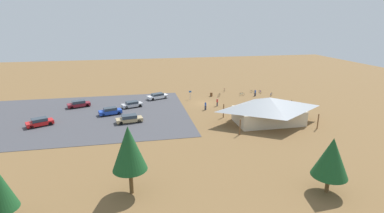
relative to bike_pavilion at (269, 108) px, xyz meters
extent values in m
plane|color=brown|center=(8.29, -14.49, -2.71)|extent=(160.00, 160.00, 0.00)
cube|color=#424247|center=(35.32, -10.65, -2.69)|extent=(43.99, 29.69, 0.05)
cube|color=beige|center=(0.00, 0.00, -1.38)|extent=(11.67, 6.57, 2.66)
pyramid|color=#93999E|center=(0.00, 0.00, 0.99)|extent=(14.47, 9.37, 2.10)
cylinder|color=brown|center=(-7.03, -4.48, -1.38)|extent=(0.20, 0.20, 2.66)
cylinder|color=brown|center=(7.03, -4.48, -1.38)|extent=(0.20, 0.20, 2.66)
cylinder|color=brown|center=(-7.03, 4.48, -1.38)|extent=(0.20, 0.20, 2.66)
cylinder|color=brown|center=(7.03, 4.48, -1.38)|extent=(0.20, 0.20, 2.66)
cylinder|color=brown|center=(5.17, -20.38, -2.26)|extent=(0.60, 0.60, 0.90)
cylinder|color=#99999E|center=(10.79, -18.45, -1.61)|extent=(0.08, 0.08, 2.20)
cube|color=#1959B2|center=(10.79, -18.45, -0.81)|extent=(0.56, 0.04, 0.40)
cylinder|color=brown|center=(3.50, 21.99, -1.72)|extent=(0.43, 0.43, 1.98)
cone|color=#194C23|center=(3.50, 21.99, 1.45)|extent=(3.79, 3.79, 4.35)
cylinder|color=brown|center=(24.34, 17.98, -1.29)|extent=(0.42, 0.42, 2.85)
cone|color=#194C23|center=(24.34, 17.98, 2.57)|extent=(3.68, 3.68, 4.87)
torus|color=black|center=(0.34, -25.09, -2.36)|extent=(0.27, 0.68, 0.71)
torus|color=black|center=(0.70, -24.06, -2.36)|extent=(0.27, 0.68, 0.71)
cylinder|color=red|center=(0.52, -24.58, -2.24)|extent=(0.36, 0.95, 0.04)
cylinder|color=red|center=(0.46, -24.76, -2.14)|extent=(0.04, 0.04, 0.44)
cube|color=black|center=(0.46, -24.76, -1.92)|extent=(0.14, 0.22, 0.05)
cylinder|color=red|center=(0.66, -24.17, -2.11)|extent=(0.04, 0.04, 0.50)
cylinder|color=black|center=(0.66, -24.17, -1.86)|extent=(0.46, 0.19, 0.03)
torus|color=black|center=(-5.74, -21.90, -2.38)|extent=(0.47, 0.51, 0.65)
torus|color=black|center=(-6.43, -21.15, -2.38)|extent=(0.47, 0.51, 0.65)
cylinder|color=yellow|center=(-6.09, -21.52, -2.28)|extent=(0.66, 0.71, 0.04)
cylinder|color=yellow|center=(-5.96, -21.66, -2.19)|extent=(0.04, 0.04, 0.38)
cube|color=black|center=(-5.96, -21.66, -2.00)|extent=(0.19, 0.20, 0.05)
cylinder|color=yellow|center=(-6.36, -21.22, -2.18)|extent=(0.04, 0.04, 0.40)
cylinder|color=black|center=(-6.36, -21.22, -1.99)|extent=(0.38, 0.35, 0.03)
torus|color=black|center=(3.76, -19.12, -2.37)|extent=(0.45, 0.56, 0.68)
torus|color=black|center=(3.14, -19.93, -2.37)|extent=(0.45, 0.56, 0.68)
cylinder|color=black|center=(3.45, -19.53, -2.26)|extent=(0.60, 0.77, 0.04)
cylinder|color=black|center=(3.56, -19.38, -2.15)|extent=(0.04, 0.04, 0.44)
cube|color=black|center=(3.56, -19.38, -1.93)|extent=(0.19, 0.21, 0.05)
cylinder|color=black|center=(3.20, -19.85, -2.17)|extent=(0.04, 0.04, 0.40)
cylinder|color=black|center=(3.20, -19.85, -1.97)|extent=(0.40, 0.32, 0.03)
torus|color=black|center=(-9.65, -18.15, -2.35)|extent=(0.52, 0.55, 0.71)
torus|color=black|center=(-8.93, -17.40, -2.35)|extent=(0.52, 0.55, 0.71)
cylinder|color=#2347B7|center=(-9.29, -17.77, -2.24)|extent=(0.68, 0.71, 0.04)
cylinder|color=#2347B7|center=(-9.42, -17.91, -2.15)|extent=(0.04, 0.04, 0.41)
cube|color=black|center=(-9.42, -17.91, -1.95)|extent=(0.20, 0.20, 0.05)
cylinder|color=#2347B7|center=(-9.00, -17.47, -2.13)|extent=(0.04, 0.04, 0.45)
cylinder|color=black|center=(-9.00, -17.47, -1.91)|extent=(0.37, 0.35, 0.03)
torus|color=black|center=(-5.40, -7.60, -2.35)|extent=(0.72, 0.11, 0.72)
torus|color=black|center=(-6.47, -7.71, -2.35)|extent=(0.72, 0.11, 0.72)
cylinder|color=silver|center=(-5.93, -7.66, -2.23)|extent=(0.98, 0.14, 0.04)
cylinder|color=silver|center=(-5.74, -7.64, -2.15)|extent=(0.04, 0.04, 0.41)
cube|color=black|center=(-5.74, -7.64, -1.95)|extent=(0.21, 0.10, 0.05)
cylinder|color=silver|center=(-6.36, -7.70, -2.10)|extent=(0.04, 0.04, 0.50)
cylinder|color=black|center=(-6.36, -7.70, -1.85)|extent=(0.08, 0.48, 0.03)
torus|color=black|center=(-7.93, -8.51, -2.34)|extent=(0.50, 0.60, 0.75)
torus|color=black|center=(-7.28, -7.71, -2.34)|extent=(0.50, 0.60, 0.75)
cylinder|color=#1E7F38|center=(-7.60, -8.11, -2.21)|extent=(0.63, 0.75, 0.04)
cylinder|color=#1E7F38|center=(-7.72, -8.25, -2.12)|extent=(0.04, 0.04, 0.43)
cube|color=black|center=(-7.72, -8.25, -1.91)|extent=(0.19, 0.21, 0.05)
cylinder|color=#1E7F38|center=(-7.34, -7.79, -2.09)|extent=(0.04, 0.04, 0.50)
cylinder|color=black|center=(-7.34, -7.79, -1.84)|extent=(0.39, 0.33, 0.03)
torus|color=black|center=(-7.91, -21.60, -2.38)|extent=(0.11, 0.66, 0.66)
torus|color=black|center=(-7.81, -20.65, -2.38)|extent=(0.11, 0.66, 0.66)
cylinder|color=#722D9E|center=(-7.86, -21.13, -2.27)|extent=(0.13, 0.87, 0.04)
cylinder|color=#722D9E|center=(-7.88, -21.30, -2.21)|extent=(0.04, 0.04, 0.34)
cube|color=black|center=(-7.88, -21.30, -2.04)|extent=(0.10, 0.21, 0.05)
cylinder|color=#722D9E|center=(-7.82, -20.75, -2.19)|extent=(0.04, 0.04, 0.39)
cylinder|color=black|center=(-7.82, -20.75, -1.99)|extent=(0.48, 0.08, 0.03)
torus|color=black|center=(-2.80, -19.67, -2.38)|extent=(0.65, 0.23, 0.67)
torus|color=black|center=(-1.88, -19.38, -2.38)|extent=(0.65, 0.23, 0.67)
cylinder|color=#197A7F|center=(-2.34, -19.53, -2.27)|extent=(0.86, 0.29, 0.04)
cylinder|color=#197A7F|center=(-2.51, -19.58, -2.17)|extent=(0.04, 0.04, 0.41)
cube|color=black|center=(-2.51, -19.58, -1.97)|extent=(0.21, 0.14, 0.05)
cylinder|color=#197A7F|center=(-1.98, -19.41, -2.16)|extent=(0.04, 0.04, 0.43)
cylinder|color=black|center=(-1.98, -19.41, -1.95)|extent=(0.17, 0.47, 0.03)
torus|color=black|center=(-7.94, -11.58, -2.36)|extent=(0.41, 0.62, 0.71)
torus|color=black|center=(-7.38, -10.68, -2.36)|extent=(0.41, 0.62, 0.71)
cylinder|color=#B7B7BC|center=(-7.66, -11.13, -2.24)|extent=(0.55, 0.85, 0.04)
cylinder|color=#B7B7BC|center=(-7.76, -11.29, -2.17)|extent=(0.04, 0.04, 0.37)
cube|color=black|center=(-7.76, -11.29, -1.99)|extent=(0.17, 0.21, 0.05)
cylinder|color=#B7B7BC|center=(-7.43, -10.77, -2.12)|extent=(0.04, 0.04, 0.47)
cylinder|color=black|center=(-7.43, -10.77, -1.89)|extent=(0.42, 0.28, 0.03)
cube|color=tan|center=(24.66, -4.99, -2.14)|extent=(4.96, 2.58, 0.61)
cube|color=#2D3842|center=(24.66, -4.99, -1.54)|extent=(2.87, 2.02, 0.59)
cylinder|color=black|center=(26.11, -3.93, -2.34)|extent=(0.67, 0.32, 0.64)
cylinder|color=black|center=(26.38, -5.52, -2.34)|extent=(0.67, 0.32, 0.64)
cylinder|color=black|center=(22.95, -4.46, -2.34)|extent=(0.67, 0.32, 0.64)
cylinder|color=black|center=(23.21, -6.05, -2.34)|extent=(0.67, 0.32, 0.64)
cube|color=white|center=(18.25, -20.37, -2.12)|extent=(5.12, 3.49, 0.65)
cube|color=#2D3842|center=(18.25, -20.37, -1.56)|extent=(3.09, 2.50, 0.46)
cylinder|color=black|center=(19.45, -19.02, -2.34)|extent=(0.68, 0.45, 0.64)
cylinder|color=black|center=(20.06, -20.50, -2.34)|extent=(0.68, 0.45, 0.64)
cylinder|color=black|center=(16.43, -20.25, -2.34)|extent=(0.68, 0.45, 0.64)
cylinder|color=black|center=(17.04, -21.73, -2.34)|extent=(0.68, 0.45, 0.64)
cube|color=#1E42B2|center=(28.34, -10.36, -2.10)|extent=(4.63, 2.81, 0.69)
cube|color=#2D3842|center=(28.34, -10.36, -1.49)|extent=(2.74, 2.10, 0.52)
cylinder|color=black|center=(29.56, -9.25, -2.34)|extent=(0.68, 0.38, 0.64)
cylinder|color=black|center=(29.96, -10.68, -2.34)|extent=(0.68, 0.38, 0.64)
cylinder|color=black|center=(26.72, -10.05, -2.34)|extent=(0.68, 0.38, 0.64)
cylinder|color=black|center=(27.12, -11.48, -2.34)|extent=(0.68, 0.38, 0.64)
cube|color=#BCBCC1|center=(24.14, -14.65, -2.14)|extent=(4.68, 3.03, 0.59)
cube|color=#2D3842|center=(24.14, -14.65, -1.62)|extent=(2.79, 2.23, 0.46)
cylinder|color=black|center=(25.30, -13.46, -2.34)|extent=(0.68, 0.41, 0.64)
cylinder|color=black|center=(25.78, -14.92, -2.34)|extent=(0.68, 0.41, 0.64)
cylinder|color=black|center=(22.49, -14.38, -2.34)|extent=(0.68, 0.41, 0.64)
cylinder|color=black|center=(22.98, -15.84, -2.34)|extent=(0.68, 0.41, 0.64)
cube|color=maroon|center=(35.26, -16.96, -2.12)|extent=(4.88, 3.09, 0.65)
cube|color=#2D3842|center=(35.26, -16.96, -1.52)|extent=(2.91, 2.26, 0.55)
cylinder|color=black|center=(36.49, -15.75, -2.34)|extent=(0.68, 0.41, 0.64)
cylinder|color=black|center=(36.97, -17.19, -2.34)|extent=(0.68, 0.41, 0.64)
cylinder|color=black|center=(33.55, -16.73, -2.34)|extent=(0.68, 0.41, 0.64)
cylinder|color=black|center=(34.03, -18.17, -2.34)|extent=(0.68, 0.41, 0.64)
cube|color=red|center=(40.09, -6.27, -2.12)|extent=(4.76, 3.59, 0.65)
cube|color=#2D3842|center=(40.09, -6.27, -1.52)|extent=(2.93, 2.56, 0.56)
cylinder|color=black|center=(41.08, -4.88, -2.34)|extent=(0.67, 0.47, 0.64)
cylinder|color=black|center=(41.79, -6.39, -2.34)|extent=(0.67, 0.47, 0.64)
cylinder|color=black|center=(38.39, -6.16, -2.34)|extent=(0.67, 0.47, 0.64)
cylinder|color=black|center=(39.11, -7.67, -2.34)|extent=(0.67, 0.47, 0.64)
cube|color=#2D3347|center=(-5.41, -18.52, -2.31)|extent=(0.35, 0.29, 0.81)
cylinder|color=blue|center=(-5.41, -18.52, -1.60)|extent=(0.36, 0.36, 0.61)
sphere|color=tan|center=(-5.41, -18.52, -1.17)|extent=(0.24, 0.24, 0.24)
cube|color=#2D3347|center=(9.23, -9.87, -2.27)|extent=(0.35, 0.39, 0.88)
cylinder|color=blue|center=(9.23, -9.87, -1.51)|extent=(0.36, 0.36, 0.64)
sphere|color=tan|center=(9.23, -9.87, -1.07)|extent=(0.24, 0.24, 0.24)
cube|color=#2D3347|center=(6.09, -12.04, -2.28)|extent=(0.31, 0.37, 0.87)
cylinder|color=red|center=(6.09, -12.04, -1.53)|extent=(0.36, 0.36, 0.63)
sphere|color=tan|center=(6.09, -12.04, -1.09)|extent=(0.24, 0.24, 0.24)
camera|label=1|loc=(23.41, 46.55, 15.42)|focal=27.45mm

